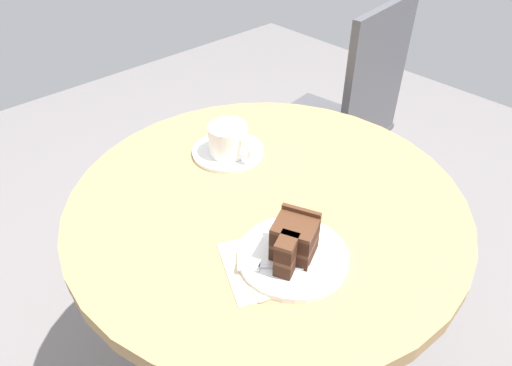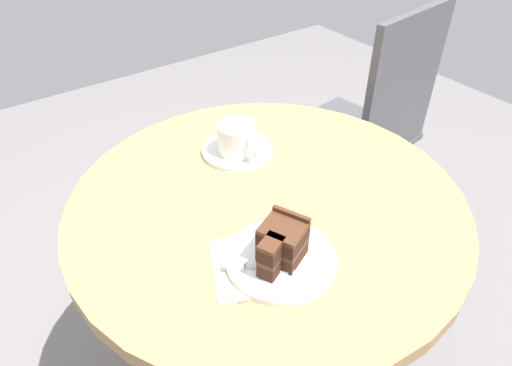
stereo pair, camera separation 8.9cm
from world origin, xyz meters
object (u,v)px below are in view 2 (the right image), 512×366
saucer (237,150)px  cake_plate (281,259)px  cake_slice (281,243)px  napkin (259,264)px  teaspoon (252,140)px  fork (257,267)px  cafe_chair (371,120)px  coffee_cup (237,138)px

saucer → cake_plate: cake_plate is taller
cake_slice → napkin: cake_slice is taller
teaspoon → fork: size_ratio=0.76×
saucer → cafe_chair: (-0.10, 0.59, -0.17)m
cafe_chair → cake_plate: bearing=23.0°
fork → cafe_chair: size_ratio=0.13×
fork → napkin: bearing=-91.9°
cake_plate → cafe_chair: size_ratio=0.21×
cake_slice → cafe_chair: cafe_chair is taller
cake_plate → napkin: bearing=-116.1°
saucer → fork: fork is taller
teaspoon → napkin: size_ratio=0.47×
cake_slice → cafe_chair: bearing=120.4°
coffee_cup → napkin: (0.30, -0.16, -0.04)m
cake_slice → cafe_chair: 0.87m
saucer → cake_plate: size_ratio=0.85×
cake_plate → cafe_chair: bearing=120.4°
cake_slice → napkin: (-0.02, -0.03, -0.05)m
cake_slice → fork: bearing=-95.8°
cafe_chair → saucer: bearing=1.9°
cafe_chair → napkin: bearing=20.9°
napkin → cake_slice: bearing=60.4°
saucer → cake_plate: 0.35m
coffee_cup → cake_plate: 0.34m
cake_plate → fork: size_ratio=1.61×
teaspoon → fork: 0.40m
cake_slice → fork: size_ratio=0.89×
cake_plate → cafe_chair: (-0.43, 0.72, -0.17)m
coffee_cup → teaspoon: (-0.02, 0.05, -0.03)m
cake_slice → cafe_chair: (-0.43, 0.73, -0.21)m
cake_plate → napkin: cake_plate is taller
fork → teaspoon: bearing=-77.8°
cafe_chair → coffee_cup: bearing=2.7°
cake_slice → cake_plate: bearing=111.6°
saucer → napkin: size_ratio=0.84×
cake_slice → fork: (-0.00, -0.05, -0.03)m
saucer → napkin: bearing=-27.8°
coffee_cup → cafe_chair: bearing=100.1°
coffee_cup → cafe_chair: cafe_chair is taller
teaspoon → cake_plate: teaspoon is taller
coffee_cup → cake_slice: (0.32, -0.13, 0.00)m
teaspoon → cake_plate: bearing=-66.0°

